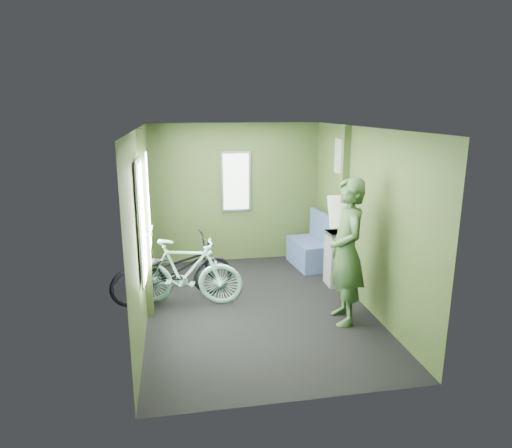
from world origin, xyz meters
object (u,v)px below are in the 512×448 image
at_px(bicycle_black, 175,301).
at_px(waste_box, 335,259).
at_px(bench_seat, 310,250).
at_px(bicycle_mint, 186,304).
at_px(passenger, 346,252).

bearing_deg(bicycle_black, waste_box, -99.50).
relative_size(bicycle_black, bench_seat, 1.85).
height_order(bicycle_mint, bench_seat, bench_seat).
bearing_deg(bench_seat, passenger, -101.31).
xyz_separation_m(passenger, waste_box, (0.29, 1.15, -0.48)).
relative_size(bicycle_black, bicycle_mint, 1.10).
distance_m(bicycle_black, waste_box, 2.37).
xyz_separation_m(passenger, bench_seat, (0.18, 2.01, -0.62)).
distance_m(bicycle_black, passenger, 2.41).
bearing_deg(waste_box, bicycle_black, -175.42).
relative_size(bicycle_mint, passenger, 0.86).
distance_m(waste_box, bench_seat, 0.88).
xyz_separation_m(bicycle_mint, bench_seat, (2.06, 1.19, 0.27)).
bearing_deg(waste_box, bench_seat, 97.62).
relative_size(waste_box, bench_seat, 0.89).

